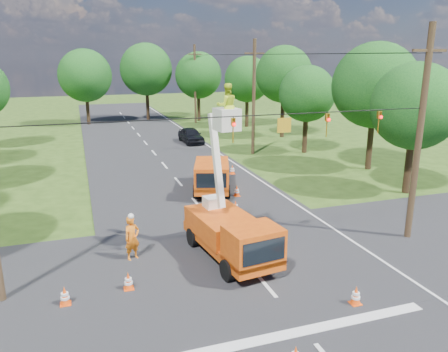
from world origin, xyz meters
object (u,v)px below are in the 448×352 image
object	(u,v)px
distant_car	(191,135)
pole_right_near	(420,134)
traffic_cone_4	(128,281)
pole_right_far	(195,84)
ground_worker	(132,238)
tree_right_e	(247,79)
traffic_cone_5	(65,296)
tree_right_c	(307,94)
tree_far_b	(146,69)
traffic_cone_6	(232,170)
tree_far_c	(198,75)
bucket_truck	(231,224)
traffic_cone_2	(235,207)
tree_right_b	(375,86)
tree_right_d	(284,74)
tree_right_a	(415,106)
pole_right_mid	(254,97)
second_truck	(212,175)
tree_far_a	(85,76)
traffic_cone_1	(356,296)
traffic_cone_3	(237,191)

from	to	relation	value
distant_car	pole_right_near	xyz separation A→B (m)	(4.03, -26.80, 4.33)
traffic_cone_4	pole_right_far	xyz separation A→B (m)	(13.54, 40.72, 4.75)
ground_worker	tree_right_e	xyz separation A→B (m)	(18.35, 33.16, 4.83)
distant_car	traffic_cone_5	xyz separation A→B (m)	(-11.77, -27.88, -0.42)
ground_worker	tree_right_c	distance (m)	25.06
tree_right_c	pole_right_near	bearing A→B (deg)	-103.89
ground_worker	tree_far_b	xyz separation A→B (m)	(7.55, 43.16, 5.82)
traffic_cone_6	tree_far_c	size ratio (longest dim) A/B	0.08
tree_right_c	tree_right_e	xyz separation A→B (m)	(0.60, 16.00, 0.50)
tree_far_b	tree_far_c	bearing A→B (deg)	-24.78
pole_right_near	tree_right_c	xyz separation A→B (m)	(4.70, 19.00, 0.21)
bucket_truck	tree_far_c	size ratio (longest dim) A/B	0.82
ground_worker	tree_right_e	bearing A→B (deg)	35.35
traffic_cone_2	tree_right_b	world-z (taller)	tree_right_b
tree_right_d	tree_right_e	xyz separation A→B (m)	(-1.00, 8.00, -0.87)
traffic_cone_2	tree_right_a	distance (m)	12.91
traffic_cone_2	traffic_cone_5	bearing A→B (deg)	-142.11
pole_right_far	tree_right_e	xyz separation A→B (m)	(5.30, -5.00, 0.70)
bucket_truck	ground_worker	distance (m)	4.32
bucket_truck	pole_right_mid	bearing A→B (deg)	57.68
second_truck	pole_right_near	size ratio (longest dim) A/B	0.60
pole_right_far	tree_right_d	world-z (taller)	pole_right_far
distant_car	traffic_cone_2	distance (m)	21.07
second_truck	pole_right_far	xyz separation A→B (m)	(6.87, 29.73, 4.00)
pole_right_near	tree_far_a	distance (m)	45.08
tree_right_d	tree_right_e	size ratio (longest dim) A/B	1.12
traffic_cone_1	traffic_cone_4	distance (m)	8.37
bucket_truck	traffic_cone_6	bearing A→B (deg)	62.55
tree_right_a	tree_right_d	size ratio (longest dim) A/B	0.85
tree_right_b	tree_right_c	xyz separation A→B (m)	(-1.80, 7.00, -1.12)
bucket_truck	tree_far_a	distance (m)	42.95
ground_worker	bucket_truck	bearing A→B (deg)	-43.52
bucket_truck	distant_car	world-z (taller)	bucket_truck
traffic_cone_4	traffic_cone_2	bearing A→B (deg)	44.60
traffic_cone_3	pole_right_near	size ratio (longest dim) A/B	0.07
tree_right_c	tree_far_b	distance (m)	27.97
traffic_cone_1	traffic_cone_6	world-z (taller)	same
traffic_cone_2	traffic_cone_5	world-z (taller)	same
second_truck	traffic_cone_6	size ratio (longest dim) A/B	8.48
pole_right_near	tree_right_b	distance (m)	13.71
bucket_truck	traffic_cone_3	size ratio (longest dim) A/B	10.58
tree_right_d	tree_far_a	world-z (taller)	tree_right_d
traffic_cone_4	tree_right_e	xyz separation A→B (m)	(18.84, 35.72, 5.45)
tree_right_b	tree_far_c	xyz separation A→B (m)	(-5.50, 30.00, -0.37)
distant_car	tree_far_a	world-z (taller)	tree_far_a
traffic_cone_1	tree_far_a	size ratio (longest dim) A/B	0.07
traffic_cone_1	tree_right_a	xyz separation A→B (m)	(11.00, 10.34, 5.20)
traffic_cone_6	tree_far_a	xyz separation A→B (m)	(-9.33, 29.18, 5.83)
ground_worker	distant_car	size ratio (longest dim) A/B	0.43
traffic_cone_4	pole_right_mid	bearing A→B (deg)	56.84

